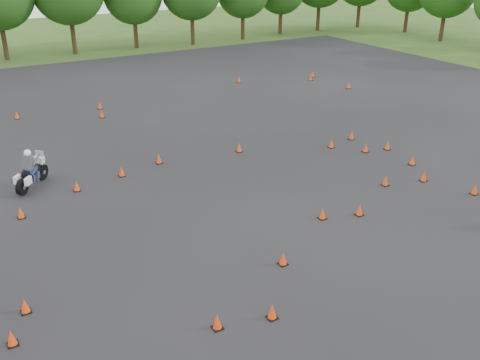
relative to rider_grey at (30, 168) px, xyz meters
name	(u,v)px	position (x,y,z in m)	size (l,w,h in m)	color
ground	(297,250)	(7.02, -10.37, -0.93)	(140.00, 140.00, 0.00)	#2D5119
asphalt_pad	(217,189)	(7.02, -4.37, -0.93)	(62.00, 62.00, 0.00)	black
treeline	(89,9)	(10.03, 24.50, 3.75)	(87.20, 32.58, 10.67)	#204A15
traffic_cones	(212,186)	(6.76, -4.40, -0.70)	(36.17, 32.84, 0.45)	#F4400A
rider_grey	(30,168)	(0.00, 0.00, 0.00)	(2.40, 0.74, 1.85)	#414549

